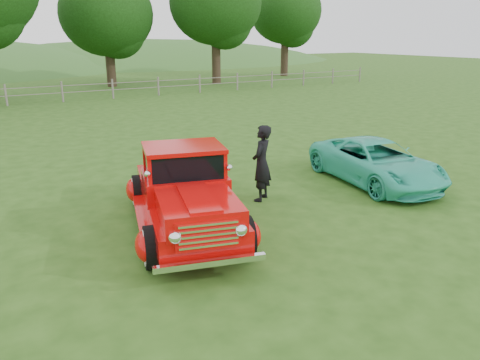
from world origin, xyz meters
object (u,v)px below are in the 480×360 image
man (262,163)px  tree_mid_east (215,3)px  tree_near_east (106,14)px  red_pickup (184,192)px  teal_sedan (376,162)px  tree_far_east (286,11)px

man → tree_mid_east: bearing=-153.2°
tree_near_east → man: tree_near_east is taller
tree_mid_east → man: 28.63m
red_pickup → teal_sedan: 5.71m
tree_mid_east → red_pickup: bearing=-119.6°
man → red_pickup: bearing=-20.9°
tree_far_east → man: (-21.41, -28.26, -4.94)m
tree_near_east → tree_far_east: (17.00, 1.00, 0.61)m
red_pickup → teal_sedan: red_pickup is taller
teal_sedan → tree_near_east: bearing=96.1°
tree_near_east → tree_mid_east: size_ratio=0.88×
man → tree_far_east: bearing=-164.2°
tree_mid_east → teal_sedan: 27.82m
tree_mid_east → man: size_ratio=5.14×
red_pickup → teal_sedan: bearing=17.5°
tree_near_east → teal_sedan: size_ratio=2.00×
tree_mid_east → tree_far_east: bearing=18.4°
tree_far_east → man: bearing=-127.1°
tree_mid_east → teal_sedan: size_ratio=2.26×
tree_far_east → tree_mid_east: bearing=-161.6°
tree_far_east → man: tree_far_east is taller
red_pickup → man: 2.42m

